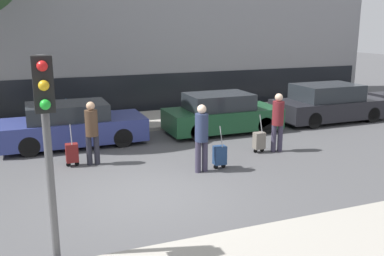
# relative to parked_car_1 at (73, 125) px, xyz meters

# --- Properties ---
(ground_plane) EXTENTS (80.00, 80.00, 0.00)m
(ground_plane) POSITION_rel_parked_car_1_xyz_m (1.11, -4.70, -0.64)
(ground_plane) COLOR #4C4C4F
(sidewalk_far) EXTENTS (28.00, 3.00, 0.12)m
(sidewalk_far) POSITION_rel_parked_car_1_xyz_m (1.11, 2.30, -0.58)
(sidewalk_far) COLOR #A39E93
(sidewalk_far) RESTS_ON ground_plane
(parked_car_1) EXTENTS (4.38, 1.79, 1.35)m
(parked_car_1) POSITION_rel_parked_car_1_xyz_m (0.00, 0.00, 0.00)
(parked_car_1) COLOR navy
(parked_car_1) RESTS_ON ground_plane
(parked_car_2) EXTENTS (4.01, 1.74, 1.38)m
(parked_car_2) POSITION_rel_parked_car_1_xyz_m (5.05, -0.21, 0.01)
(parked_car_2) COLOR #194728
(parked_car_2) RESTS_ON ground_plane
(parked_car_3) EXTENTS (4.42, 1.92, 1.45)m
(parked_car_3) POSITION_rel_parked_car_1_xyz_m (9.75, -0.08, 0.04)
(parked_car_3) COLOR black
(parked_car_3) RESTS_ON ground_plane
(pedestrian_left) EXTENTS (0.35, 0.34, 1.73)m
(pedestrian_left) POSITION_rel_parked_car_1_xyz_m (0.28, -2.19, 0.35)
(pedestrian_left) COLOR #23232D
(pedestrian_left) RESTS_ON ground_plane
(trolley_left) EXTENTS (0.34, 0.29, 1.16)m
(trolley_left) POSITION_rel_parked_car_1_xyz_m (-0.26, -2.13, -0.27)
(trolley_left) COLOR maroon
(trolley_left) RESTS_ON ground_plane
(pedestrian_center) EXTENTS (0.35, 0.34, 1.77)m
(pedestrian_center) POSITION_rel_parked_car_1_xyz_m (2.79, -3.81, 0.37)
(pedestrian_center) COLOR #383347
(pedestrian_center) RESTS_ON ground_plane
(trolley_center) EXTENTS (0.34, 0.29, 1.15)m
(trolley_center) POSITION_rel_parked_car_1_xyz_m (3.33, -3.74, -0.27)
(trolley_center) COLOR navy
(trolley_center) RESTS_ON ground_plane
(pedestrian_right) EXTENTS (0.35, 0.34, 1.76)m
(pedestrian_right) POSITION_rel_parked_car_1_xyz_m (5.57, -2.96, 0.37)
(pedestrian_right) COLOR #383347
(pedestrian_right) RESTS_ON ground_plane
(trolley_right) EXTENTS (0.34, 0.29, 1.15)m
(trolley_right) POSITION_rel_parked_car_1_xyz_m (5.04, -2.85, -0.27)
(trolley_right) COLOR slate
(trolley_right) RESTS_ON ground_plane
(traffic_light) EXTENTS (0.28, 0.47, 3.30)m
(traffic_light) POSITION_rel_parked_car_1_xyz_m (-1.04, -7.07, 1.73)
(traffic_light) COLOR #515154
(traffic_light) RESTS_ON ground_plane
(parked_bicycle) EXTENTS (1.77, 0.06, 0.96)m
(parked_bicycle) POSITION_rel_parked_car_1_xyz_m (0.25, 2.48, -0.15)
(parked_bicycle) COLOR black
(parked_bicycle) RESTS_ON sidewalk_far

